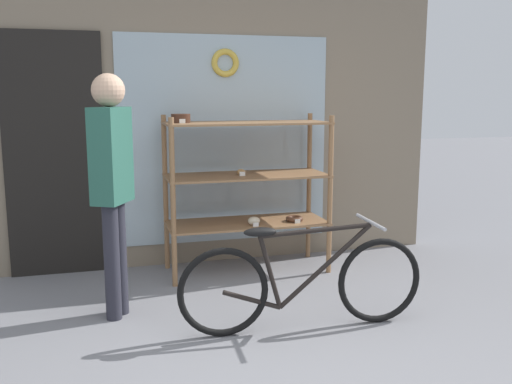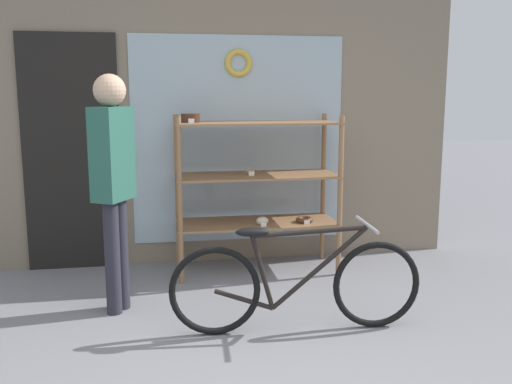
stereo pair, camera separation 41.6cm
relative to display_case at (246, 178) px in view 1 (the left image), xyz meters
The scene contains 4 objects.
storefront_facade 1.00m from the display_case, 128.71° to the left, with size 4.52×0.13×3.48m.
display_case is the anchor object (origin of this frame).
bicycle 1.45m from the display_case, 88.44° to the right, with size 1.70×0.46×0.73m.
pedestrian 1.41m from the display_case, 145.97° to the right, with size 0.31×0.37×1.71m.
Camera 1 is at (-0.96, -2.56, 1.58)m, focal length 40.00 mm.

